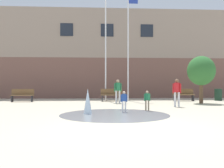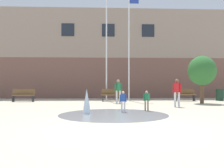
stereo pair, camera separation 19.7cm
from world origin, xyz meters
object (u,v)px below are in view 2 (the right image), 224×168
at_px(park_bench_far_left, 23,95).
at_px(adult_watching, 177,91).
at_px(trash_can, 220,95).
at_px(street_tree_near_building, 202,71).
at_px(park_bench_far_right, 184,95).
at_px(child_with_pink_shirt, 123,100).
at_px(flagpole_right, 129,43).
at_px(child_running, 147,99).
at_px(park_bench_under_left_flagpole, 112,95).
at_px(flagpole_left, 107,39).
at_px(teen_by_trashcan, 118,89).

distance_m(park_bench_far_left, adult_watching, 10.89).
relative_size(trash_can, street_tree_near_building, 0.29).
bearing_deg(park_bench_far_right, street_tree_near_building, -80.21).
relative_size(park_bench_far_left, trash_can, 1.78).
bearing_deg(trash_can, park_bench_far_left, -178.81).
height_order(adult_watching, child_with_pink_shirt, adult_watching).
bearing_deg(street_tree_near_building, adult_watching, -135.68).
bearing_deg(park_bench_far_right, flagpole_right, 171.36).
relative_size(child_running, trash_can, 1.10).
bearing_deg(park_bench_under_left_flagpole, child_running, -78.38).
xyz_separation_m(child_with_pink_shirt, trash_can, (8.07, 7.36, -0.13)).
height_order(flagpole_left, street_tree_near_building, flagpole_left).
height_order(adult_watching, street_tree_near_building, street_tree_near_building).
bearing_deg(child_running, flagpole_right, 131.15).
xyz_separation_m(park_bench_far_right, flagpole_right, (-4.08, 0.62, 3.90)).
height_order(park_bench_far_right, adult_watching, adult_watching).
distance_m(teen_by_trashcan, flagpole_left, 4.47).
relative_size(adult_watching, child_with_pink_shirt, 1.61).
relative_size(park_bench_far_right, teen_by_trashcan, 1.01).
distance_m(park_bench_far_right, teen_by_trashcan, 5.40).
bearing_deg(street_tree_near_building, flagpole_right, 146.65).
xyz_separation_m(flagpole_left, street_tree_near_building, (6.19, -2.95, -2.51)).
distance_m(child_running, flagpole_left, 8.41).
bearing_deg(adult_watching, flagpole_left, 76.28).
bearing_deg(park_bench_far_left, park_bench_under_left_flagpole, 0.68).
bearing_deg(teen_by_trashcan, child_running, -7.59).
xyz_separation_m(park_bench_under_left_flagpole, flagpole_left, (-0.39, 0.61, 4.18)).
relative_size(teen_by_trashcan, flagpole_left, 0.18).
distance_m(child_running, flagpole_right, 8.09).
xyz_separation_m(teen_by_trashcan, child_running, (1.04, -4.77, -0.35)).
bearing_deg(adult_watching, park_bench_under_left_flagpole, 76.69).
bearing_deg(child_running, child_with_pink_shirt, -112.99).
height_order(park_bench_far_left, street_tree_near_building, street_tree_near_building).
height_order(park_bench_far_left, park_bench_under_left_flagpole, same).
height_order(park_bench_under_left_flagpole, child_running, child_running).
bearing_deg(child_running, park_bench_far_right, 99.12).
xyz_separation_m(flagpole_right, trash_can, (6.88, -0.38, -3.93)).
height_order(park_bench_far_right, child_with_pink_shirt, child_with_pink_shirt).
relative_size(park_bench_far_right, street_tree_near_building, 0.51).
height_order(park_bench_far_right, street_tree_near_building, street_tree_near_building).
height_order(park_bench_under_left_flagpole, park_bench_far_right, same).
xyz_separation_m(park_bench_far_right, adult_watching, (-1.97, -4.65, 0.45)).
bearing_deg(flagpole_left, teen_by_trashcan, -73.60).
xyz_separation_m(adult_watching, teen_by_trashcan, (-3.12, 2.89, 0.00)).
bearing_deg(adult_watching, teen_by_trashcan, 87.51).
bearing_deg(street_tree_near_building, flagpole_left, 154.54).
relative_size(park_bench_under_left_flagpole, flagpole_right, 0.19).
bearing_deg(child_with_pink_shirt, child_running, -142.00).
height_order(child_with_pink_shirt, street_tree_near_building, street_tree_near_building).
bearing_deg(child_with_pink_shirt, park_bench_far_right, -114.52).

